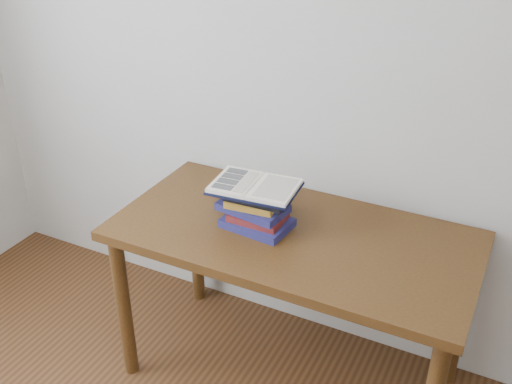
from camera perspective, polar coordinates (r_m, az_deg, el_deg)
The scene contains 3 objects.
desk at distance 2.34m, azimuth 3.49°, elevation -5.83°, with size 1.38×0.69×0.74m.
book_stack at distance 2.29m, azimuth 0.03°, elevation -1.68°, with size 0.29×0.20×0.15m.
open_book at distance 2.26m, azimuth -0.10°, elevation 0.53°, with size 0.34×0.25×0.03m.
Camera 1 is at (0.84, -0.40, 1.97)m, focal length 42.00 mm.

